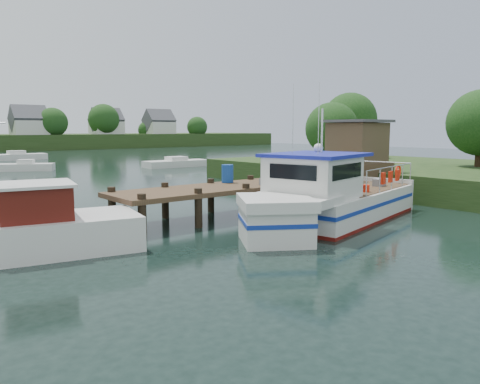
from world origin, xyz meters
TOP-DOWN VIEW (x-y plane):
  - ground_plane at (0.00, 0.00)m, footprint 160.00×160.00m
  - near_shore at (16.88, -0.73)m, footprint 16.00×30.00m
  - dock at (6.51, 0.01)m, footprint 16.60×3.00m
  - lobster_boat at (1.64, -4.16)m, footprint 11.76×5.55m
  - work_boat at (-10.19, -1.13)m, footprint 9.07×4.25m
  - moored_far at (2.57, 48.10)m, footprint 7.15×2.58m
  - moored_b at (-0.98, 30.52)m, footprint 5.13×3.83m
  - moored_c at (12.55, 25.47)m, footprint 7.01×2.67m

SIDE VIEW (x-z plane):
  - ground_plane at x=0.00m, z-range 0.00..0.00m
  - moored_b at x=-0.98m, z-range -0.14..0.95m
  - moored_c at x=12.55m, z-range -0.14..0.95m
  - moored_far at x=2.57m, z-range -0.16..1.05m
  - work_boat at x=-10.19m, z-range -1.62..3.12m
  - lobster_boat at x=1.64m, z-range -1.80..3.84m
  - near_shore at x=16.88m, z-range -1.83..5.93m
  - dock at x=6.51m, z-range -0.15..4.63m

